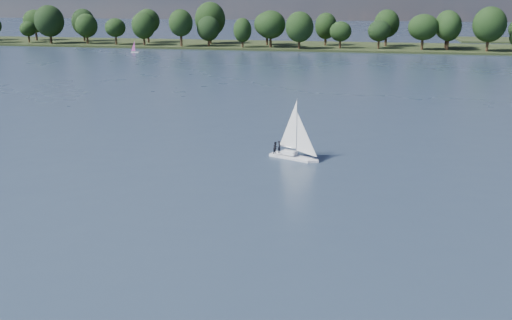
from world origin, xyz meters
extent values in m
plane|color=#233342|center=(0.00, 100.00, 0.00)|extent=(700.00, 700.00, 0.00)
cube|color=black|center=(0.00, 212.00, 0.00)|extent=(660.00, 40.00, 1.50)
cube|color=white|center=(2.73, 50.12, 0.00)|extent=(6.49, 3.99, 0.74)
cube|color=white|center=(2.73, 50.12, 0.74)|extent=(2.13, 1.72, 0.46)
cylinder|color=#AAA9B0|center=(2.73, 50.12, 4.21)|extent=(0.11, 0.11, 7.40)
imported|color=black|center=(0.93, 50.56, 1.35)|extent=(0.47, 0.63, 1.60)
imported|color=black|center=(0.54, 49.97, 1.35)|extent=(0.88, 0.96, 1.60)
cube|color=white|center=(-72.89, 177.25, 0.00)|extent=(2.82, 1.14, 0.45)
cylinder|color=silver|center=(-72.89, 177.25, 2.25)|extent=(0.08, 0.08, 4.00)
camera|label=1|loc=(12.20, -20.49, 20.55)|focal=40.00mm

